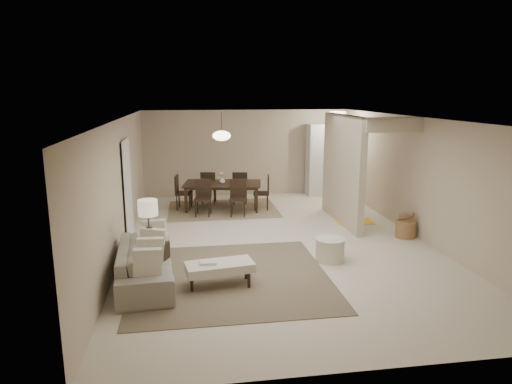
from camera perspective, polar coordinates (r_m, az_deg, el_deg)
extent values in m
plane|color=beige|center=(9.39, 2.51, -6.22)|extent=(9.00, 9.00, 0.00)
plane|color=white|center=(8.92, 2.66, 9.19)|extent=(9.00, 9.00, 0.00)
plane|color=#C1AF92|center=(13.46, -1.14, 4.91)|extent=(6.00, 0.00, 6.00)
plane|color=#C1AF92|center=(8.99, -16.52, 0.68)|extent=(0.00, 9.00, 9.00)
plane|color=#C1AF92|center=(10.09, 19.55, 1.70)|extent=(0.00, 9.00, 9.00)
cube|color=#C1AF92|center=(10.73, 10.75, 2.80)|extent=(0.15, 2.50, 2.50)
cube|color=black|center=(9.62, -15.80, 0.06)|extent=(0.04, 0.90, 2.04)
cube|color=silver|center=(13.65, 8.90, 4.02)|extent=(1.20, 0.55, 2.10)
cylinder|color=white|center=(12.61, 10.20, 9.74)|extent=(0.44, 0.44, 0.05)
cube|color=brown|center=(7.67, -3.18, -10.54)|extent=(3.20, 3.20, 0.01)
imported|color=gray|center=(7.57, -13.61, -8.75)|extent=(2.17, 0.97, 0.62)
cube|color=beige|center=(7.27, -4.57, -9.33)|extent=(1.12, 0.64, 0.14)
cylinder|color=black|center=(7.16, -8.02, -11.39)|extent=(0.05, 0.05, 0.24)
cylinder|color=black|center=(7.22, -0.88, -11.07)|extent=(0.05, 0.05, 0.24)
cylinder|color=black|center=(7.49, -8.06, -10.31)|extent=(0.05, 0.05, 0.24)
cylinder|color=black|center=(7.54, -1.25, -10.02)|extent=(0.05, 0.05, 0.24)
cube|color=black|center=(7.85, -13.05, -8.28)|extent=(0.64, 0.64, 0.53)
cylinder|color=#4E3A21|center=(7.71, -13.20, -5.38)|extent=(0.12, 0.12, 0.30)
cylinder|color=#4E3A21|center=(7.64, -13.30, -3.38)|extent=(0.03, 0.03, 0.26)
cylinder|color=beige|center=(7.59, -13.38, -1.93)|extent=(0.32, 0.32, 0.26)
cylinder|color=beige|center=(8.40, 9.23, -7.15)|extent=(0.53, 0.53, 0.42)
cylinder|color=brown|center=(10.11, 18.17, -4.43)|extent=(0.53, 0.53, 0.35)
cube|color=#837251|center=(11.95, -4.17, -2.14)|extent=(2.80, 2.10, 0.01)
imported|color=black|center=(11.87, -4.20, -0.55)|extent=(2.12, 1.40, 0.69)
imported|color=white|center=(11.79, -4.23, 1.46)|extent=(0.18, 0.18, 0.15)
cube|color=yellow|center=(11.07, 12.14, -3.58)|extent=(0.95, 0.65, 0.01)
cylinder|color=#4E3A21|center=(11.60, -4.35, 8.65)|extent=(0.02, 0.02, 0.50)
ellipsoid|color=#FFEAC6|center=(11.63, -4.32, 7.03)|extent=(0.46, 0.46, 0.25)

